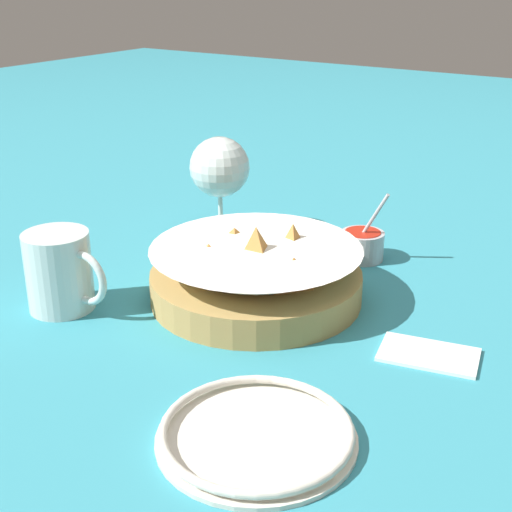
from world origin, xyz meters
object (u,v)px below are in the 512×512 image
(sauce_cup, at_px, (362,244))
(beer_mug, at_px, (60,274))
(food_basket, at_px, (256,275))
(side_plate, at_px, (257,433))
(wine_glass, at_px, (220,170))

(sauce_cup, height_order, beer_mug, sauce_cup)
(food_basket, height_order, sauce_cup, sauce_cup)
(side_plate, bearing_deg, beer_mug, 165.66)
(food_basket, distance_m, sauce_cup, 0.19)
(beer_mug, height_order, side_plate, beer_mug)
(food_basket, bearing_deg, side_plate, -56.29)
(beer_mug, xyz_separation_m, side_plate, (0.33, -0.09, -0.04))
(wine_glass, relative_size, side_plate, 0.84)
(sauce_cup, height_order, side_plate, sauce_cup)
(wine_glass, relative_size, beer_mug, 1.28)
(wine_glass, height_order, side_plate, wine_glass)
(sauce_cup, bearing_deg, beer_mug, -124.41)
(wine_glass, height_order, beer_mug, wine_glass)
(food_basket, xyz_separation_m, wine_glass, (-0.18, 0.17, 0.07))
(sauce_cup, xyz_separation_m, side_plate, (0.10, -0.42, -0.01))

